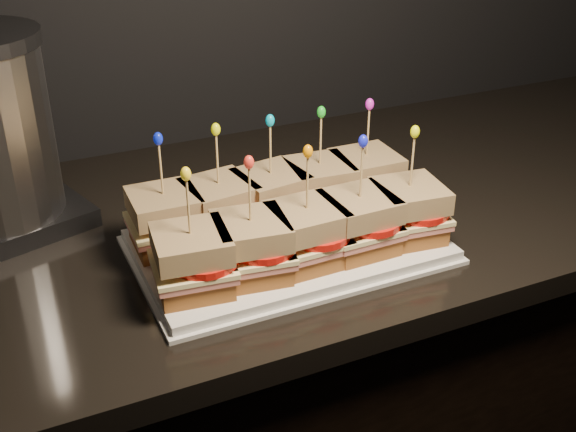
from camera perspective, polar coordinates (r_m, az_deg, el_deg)
name	(u,v)px	position (r m, az deg, el deg)	size (l,w,h in m)	color
granite_slab	(183,239)	(1.04, -8.30, -1.82)	(2.32, 0.64, 0.03)	black
platter	(288,246)	(0.96, 0.00, -2.40)	(0.39, 0.24, 0.02)	white
platter_rim	(288,250)	(0.97, 0.00, -2.71)	(0.40, 0.25, 0.01)	white
sandwich_0_bread_bot	(167,237)	(0.96, -9.53, -1.66)	(0.08, 0.08, 0.02)	#5A3117
sandwich_0_ham	(166,227)	(0.95, -9.61, -0.85)	(0.09, 0.09, 0.01)	#CE6859
sandwich_0_cheese	(166,222)	(0.95, -9.64, -0.48)	(0.09, 0.09, 0.01)	#FFEDA0
sandwich_0_tomato	(176,217)	(0.94, -8.87, -0.09)	(0.08, 0.08, 0.01)	red
sandwich_0_bread_top	(164,204)	(0.93, -9.77, 0.95)	(0.09, 0.09, 0.03)	#4D2109
sandwich_0_pick	(161,172)	(0.92, -9.99, 3.43)	(0.00, 0.00, 0.09)	tan
sandwich_0_frill	(158,139)	(0.90, -10.23, 6.03)	(0.01, 0.01, 0.02)	#0C1DD1
sandwich_1_bread_bot	(221,226)	(0.98, -5.34, -0.76)	(0.08, 0.08, 0.02)	#5A3117
sandwich_1_ham	(220,215)	(0.97, -5.39, 0.04)	(0.09, 0.09, 0.01)	#CE6859
sandwich_1_cheese	(220,211)	(0.97, -5.40, 0.41)	(0.09, 0.09, 0.01)	#FFEDA0
sandwich_1_tomato	(230,206)	(0.96, -4.63, 0.79)	(0.08, 0.08, 0.01)	red
sandwich_1_bread_top	(219,193)	(0.95, -5.48, 1.82)	(0.09, 0.09, 0.03)	#4D2109
sandwich_1_pick	(217,162)	(0.93, -5.60, 4.27)	(0.00, 0.00, 0.09)	tan
sandwich_1_frill	(216,129)	(0.92, -5.73, 6.83)	(0.01, 0.01, 0.02)	#E3ED09
sandwich_2_bread_bot	(271,215)	(1.00, -1.33, 0.10)	(0.08, 0.08, 0.02)	#5A3117
sandwich_2_ham	(271,205)	(0.99, -1.34, 0.90)	(0.09, 0.09, 0.01)	#CE6859
sandwich_2_cheese	(271,200)	(0.99, -1.35, 1.26)	(0.09, 0.09, 0.01)	#FFEDA0
sandwich_2_tomato	(281,195)	(0.98, -0.57, 1.63)	(0.08, 0.08, 0.01)	red
sandwich_2_bread_top	(271,183)	(0.98, -1.37, 2.64)	(0.09, 0.09, 0.03)	#4D2109
sandwich_2_pick	(270,152)	(0.96, -1.40, 5.04)	(0.00, 0.00, 0.09)	tan
sandwich_2_frill	(270,120)	(0.94, -1.43, 7.56)	(0.01, 0.01, 0.02)	#0398BD
sandwich_3_bread_bot	(319,204)	(1.03, 2.48, 0.92)	(0.08, 0.08, 0.02)	#5A3117
sandwich_3_ham	(319,195)	(1.02, 2.49, 1.70)	(0.09, 0.09, 0.01)	#CE6859
sandwich_3_cheese	(319,190)	(1.02, 2.50, 2.05)	(0.09, 0.09, 0.01)	#FFEDA0
sandwich_3_tomato	(329,185)	(1.01, 3.27, 2.42)	(0.08, 0.08, 0.01)	red
sandwich_3_bread_top	(320,173)	(1.01, 2.53, 3.41)	(0.09, 0.09, 0.03)	#4D2109
sandwich_3_pick	(321,143)	(0.99, 2.59, 5.76)	(0.00, 0.00, 0.09)	tan
sandwich_3_frill	(321,112)	(0.97, 2.65, 8.21)	(0.01, 0.01, 0.02)	green
sandwich_4_bread_bot	(365,195)	(1.06, 6.07, 1.69)	(0.08, 0.08, 0.02)	#5A3117
sandwich_4_ham	(365,185)	(1.05, 6.11, 2.45)	(0.09, 0.09, 0.01)	#CE6859
sandwich_4_cheese	(365,181)	(1.05, 6.13, 2.80)	(0.09, 0.09, 0.01)	#FFEDA0
sandwich_4_tomato	(375,176)	(1.05, 6.88, 3.15)	(0.08, 0.08, 0.01)	red
sandwich_4_bread_top	(366,164)	(1.04, 6.21, 4.12)	(0.09, 0.09, 0.03)	#4D2109
sandwich_4_pick	(368,135)	(1.02, 6.34, 6.40)	(0.00, 0.00, 0.09)	tan
sandwich_4_frill	(370,104)	(1.01, 6.47, 8.77)	(0.01, 0.01, 0.02)	#CD1EC5
sandwich_5_bread_bot	(194,280)	(0.87, -7.46, -5.03)	(0.08, 0.08, 0.02)	#5A3117
sandwich_5_ham	(193,269)	(0.86, -7.53, -4.16)	(0.09, 0.09, 0.01)	#CE6859
sandwich_5_cheese	(192,264)	(0.85, -7.56, -3.76)	(0.09, 0.09, 0.01)	#FFEDA0
sandwich_5_tomato	(204,258)	(0.85, -6.69, -3.35)	(0.08, 0.08, 0.01)	red
sandwich_5_bread_top	(191,244)	(0.84, -7.67, -2.23)	(0.09, 0.09, 0.03)	#4D2109
sandwich_5_pick	(188,210)	(0.82, -7.87, 0.46)	(0.00, 0.00, 0.09)	tan
sandwich_5_frill	(186,174)	(0.80, -8.08, 3.32)	(0.01, 0.01, 0.02)	yellow
sandwich_6_bread_bot	(252,266)	(0.89, -2.88, -3.96)	(0.08, 0.08, 0.02)	#5A3117
sandwich_6_ham	(251,255)	(0.88, -2.90, -3.09)	(0.09, 0.09, 0.01)	#CE6859
sandwich_6_cheese	(251,250)	(0.87, -2.91, -2.70)	(0.09, 0.09, 0.01)	#FFEDA0
sandwich_6_tomato	(262,245)	(0.87, -2.04, -2.30)	(0.08, 0.08, 0.01)	red
sandwich_6_bread_top	(251,231)	(0.86, -2.96, -1.19)	(0.09, 0.09, 0.03)	#4D2109
sandwich_6_pick	(250,198)	(0.84, -3.03, 1.46)	(0.00, 0.00, 0.09)	tan
sandwich_6_frill	(249,162)	(0.82, -3.11, 4.26)	(0.01, 0.01, 0.02)	red
sandwich_7_bread_bot	(306,253)	(0.91, 1.46, -2.92)	(0.08, 0.08, 0.02)	#5A3117
sandwich_7_ham	(307,242)	(0.90, 1.48, -2.07)	(0.09, 0.09, 0.01)	#CE6859
sandwich_7_cheese	(307,237)	(0.90, 1.48, -1.68)	(0.09, 0.09, 0.01)	#FFEDA0
sandwich_7_tomato	(317,232)	(0.90, 2.35, -1.28)	(0.08, 0.08, 0.01)	red
sandwich_7_bread_top	(307,218)	(0.89, 1.50, -0.20)	(0.09, 0.09, 0.03)	#4D2109
sandwich_7_pick	(307,186)	(0.87, 1.54, 2.39)	(0.00, 0.00, 0.09)	tan
sandwich_7_frill	(308,151)	(0.85, 1.58, 5.13)	(0.01, 0.01, 0.02)	orange
sandwich_8_bread_bot	(358,240)	(0.94, 5.54, -1.92)	(0.08, 0.08, 0.02)	#5A3117
sandwich_8_ham	(358,230)	(0.93, 5.58, -1.09)	(0.09, 0.09, 0.01)	#CE6859
sandwich_8_cheese	(359,225)	(0.93, 5.60, -0.72)	(0.09, 0.09, 0.01)	#FFEDA0
sandwich_8_tomato	(369,220)	(0.93, 6.45, -0.33)	(0.08, 0.08, 0.01)	red
sandwich_8_bread_top	(360,207)	(0.92, 5.68, 0.73)	(0.09, 0.09, 0.03)	#4D2109
sandwich_8_pick	(361,175)	(0.90, 5.81, 3.25)	(0.00, 0.00, 0.09)	tan
sandwich_8_frill	(363,141)	(0.88, 5.96, 5.90)	(0.01, 0.01, 0.02)	#161CD7
sandwich_9_bread_bot	(406,229)	(0.98, 9.33, -0.99)	(0.08, 0.08, 0.02)	#5A3117
sandwich_9_ham	(407,218)	(0.97, 9.41, -0.18)	(0.09, 0.09, 0.01)	#CE6859
sandwich_9_cheese	(408,214)	(0.97, 9.44, 0.18)	(0.09, 0.09, 0.01)	#FFEDA0
sandwich_9_tomato	(418,209)	(0.97, 10.26, 0.56)	(0.08, 0.08, 0.01)	red
sandwich_9_bread_top	(409,196)	(0.95, 9.56, 1.59)	(0.09, 0.09, 0.03)	#4D2109
sandwich_9_pick	(412,165)	(0.94, 9.78, 4.03)	(0.00, 0.00, 0.09)	tan
sandwich_9_frill	(415,132)	(0.92, 10.01, 6.58)	(0.01, 0.01, 0.02)	#DFE808
appliance_base	(2,219)	(1.10, -21.65, -0.20)	(0.22, 0.18, 0.03)	#262628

